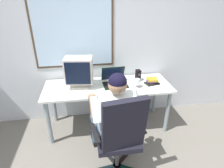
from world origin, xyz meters
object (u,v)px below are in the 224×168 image
at_px(person_seated, 114,116).
at_px(crt_monitor, 79,70).
at_px(desk_speaker, 138,75).
at_px(book_stack, 152,81).
at_px(office_chair, 121,133).
at_px(desk, 108,91).
at_px(laptop, 114,79).
at_px(wine_glass, 137,82).

height_order(person_seated, crt_monitor, person_seated).
relative_size(desk_speaker, book_stack, 0.77).
distance_m(office_chair, person_seated, 0.26).
xyz_separation_m(office_chair, desk_speaker, (0.46, 1.01, 0.20)).
height_order(desk, crt_monitor, crt_monitor).
height_order(office_chair, desk_speaker, office_chair).
height_order(laptop, wine_glass, laptop).
distance_m(office_chair, crt_monitor, 1.08).
relative_size(crt_monitor, desk_speaker, 2.53).
bearing_deg(wine_glass, office_chair, -116.20).
distance_m(person_seated, crt_monitor, 0.83).
distance_m(desk, desk_speaker, 0.52).
relative_size(person_seated, book_stack, 5.52).
bearing_deg(desk_speaker, crt_monitor, -174.65).
xyz_separation_m(person_seated, wine_glass, (0.42, 0.53, 0.16)).
height_order(laptop, desk_speaker, laptop).
relative_size(laptop, book_stack, 1.63).
height_order(desk, office_chair, office_chair).
xyz_separation_m(desk, desk_speaker, (0.48, 0.11, 0.17)).
height_order(office_chair, crt_monitor, crt_monitor).
distance_m(laptop, book_stack, 0.56).
bearing_deg(desk, office_chair, -89.06).
bearing_deg(person_seated, laptop, 80.24).
bearing_deg(crt_monitor, person_seated, -60.73).
bearing_deg(office_chair, wine_glass, 63.80).
bearing_deg(office_chair, desk, 90.94).
bearing_deg(desk_speaker, office_chair, -114.52).
bearing_deg(book_stack, crt_monitor, 176.66).
distance_m(office_chair, wine_glass, 0.90).
relative_size(wine_glass, book_stack, 0.57).
bearing_deg(desk, desk_speaker, 12.83).
xyz_separation_m(crt_monitor, book_stack, (1.05, -0.06, -0.21)).
bearing_deg(laptop, book_stack, -10.03).
bearing_deg(wine_glass, book_stack, 17.72).
bearing_deg(book_stack, desk_speaker, 141.06).
xyz_separation_m(desk, crt_monitor, (-0.40, 0.03, 0.33)).
relative_size(desk, crt_monitor, 4.23).
bearing_deg(laptop, crt_monitor, -175.86).
xyz_separation_m(crt_monitor, desk_speaker, (0.87, 0.08, -0.16)).
xyz_separation_m(crt_monitor, laptop, (0.50, 0.04, -0.19)).
height_order(crt_monitor, wine_glass, crt_monitor).
xyz_separation_m(desk, wine_glass, (0.40, -0.11, 0.17)).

